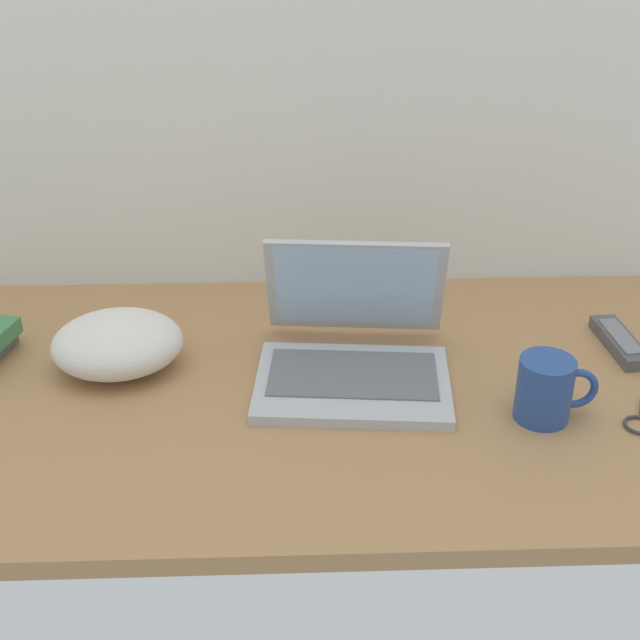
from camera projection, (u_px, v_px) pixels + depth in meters
name	position (u px, v px, depth m)	size (l,w,h in m)	color
desk	(288.00, 393.00, 1.38)	(1.60, 0.76, 0.03)	#A87A4C
laptop	(353.00, 349.00, 1.39)	(0.33, 0.32, 0.21)	#B2B5BA
coffee_mug	(547.00, 388.00, 1.28)	(0.12, 0.08, 0.10)	#26478C
remote_control_near	(620.00, 342.00, 1.48)	(0.06, 0.16, 0.02)	#4C4C51
cushion	(118.00, 343.00, 1.40)	(0.21, 0.18, 0.10)	silver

